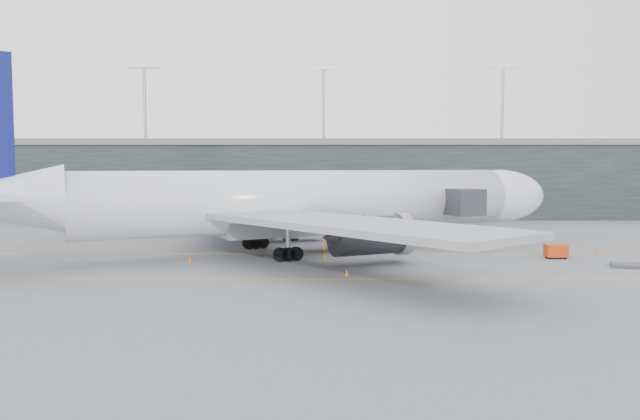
{
  "coord_description": "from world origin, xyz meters",
  "views": [
    {
      "loc": [
        4.71,
        -74.99,
        10.02
      ],
      "look_at": [
        4.48,
        -4.0,
        5.06
      ],
      "focal_mm": 35.0,
      "sensor_mm": 36.0,
      "label": 1
    }
  ],
  "objects": [
    {
      "name": "cone_wing_port",
      "position": [
        10.44,
        9.26,
        0.36
      ],
      "size": [
        0.46,
        0.46,
        0.73
      ],
      "primitive_type": "cone",
      "color": "#ED480D",
      "rests_on": "ground"
    },
    {
      "name": "cone_tail",
      "position": [
        -9.06,
        -10.64,
        0.36
      ],
      "size": [
        0.46,
        0.46,
        0.72
      ],
      "primitive_type": "cone",
      "color": "#DE5C0C",
      "rests_on": "ground"
    },
    {
      "name": "terminal",
      "position": [
        -0.0,
        58.0,
        7.62
      ],
      "size": [
        240.0,
        36.0,
        29.0
      ],
      "color": "black",
      "rests_on": "ground"
    },
    {
      "name": "ground",
      "position": [
        0.0,
        0.0,
        0.0
      ],
      "size": [
        320.0,
        320.0,
        0.0
      ],
      "primitive_type": "plane",
      "color": "slate",
      "rests_on": "ground"
    },
    {
      "name": "baggage_dolly",
      "position": [
        35.18,
        -13.31,
        0.18
      ],
      "size": [
        3.61,
        3.23,
        0.3
      ],
      "primitive_type": "cube",
      "rotation": [
        0.0,
        0.0,
        -0.33
      ],
      "color": "#39393E",
      "rests_on": "ground"
    },
    {
      "name": "taxiline_a",
      "position": [
        0.0,
        -4.0,
        0.01
      ],
      "size": [
        160.0,
        0.25,
        0.02
      ],
      "primitive_type": "cube",
      "color": "orange",
      "rests_on": "ground"
    },
    {
      "name": "cone_wing_stbd",
      "position": [
        6.97,
        -18.43,
        0.32
      ],
      "size": [
        0.4,
        0.4,
        0.64
      ],
      "primitive_type": "cone",
      "color": "orange",
      "rests_on": "ground"
    },
    {
      "name": "uld_b",
      "position": [
        -2.68,
        11.48,
        0.86
      ],
      "size": [
        2.0,
        1.7,
        1.64
      ],
      "rotation": [
        0.0,
        0.0,
        -0.15
      ],
      "color": "#313136",
      "rests_on": "ground"
    },
    {
      "name": "taxiline_b",
      "position": [
        0.0,
        -20.0,
        0.01
      ],
      "size": [
        160.0,
        0.25,
        0.02
      ],
      "primitive_type": "cube",
      "color": "orange",
      "rests_on": "ground"
    },
    {
      "name": "main_aircraft",
      "position": [
        2.53,
        -2.8,
        5.85
      ],
      "size": [
        70.73,
        65.13,
        20.85
      ],
      "rotation": [
        0.0,
        0.0,
        0.43
      ],
      "color": "silver",
      "rests_on": "ground"
    },
    {
      "name": "uld_c",
      "position": [
        0.44,
        9.48,
        0.9
      ],
      "size": [
        2.26,
        2.03,
        1.71
      ],
      "rotation": [
        0.0,
        0.0,
        0.33
      ],
      "color": "#313136",
      "rests_on": "ground"
    },
    {
      "name": "jet_bridge",
      "position": [
        15.34,
        24.98,
        5.55
      ],
      "size": [
        20.22,
        46.79,
        7.41
      ],
      "rotation": [
        0.0,
        0.0,
        0.36
      ],
      "color": "#2D2D32",
      "rests_on": "ground"
    },
    {
      "name": "taxiline_lead_main",
      "position": [
        5.0,
        20.0,
        0.01
      ],
      "size": [
        0.25,
        60.0,
        0.02
      ],
      "primitive_type": "cube",
      "color": "orange",
      "rests_on": "ground"
    },
    {
      "name": "uld_a",
      "position": [
        -4.19,
        9.09,
        1.08
      ],
      "size": [
        2.79,
        2.57,
        2.05
      ],
      "rotation": [
        0.0,
        0.0,
        0.42
      ],
      "color": "#313136",
      "rests_on": "ground"
    },
    {
      "name": "cone_nose",
      "position": [
        35.89,
        -4.92,
        0.34
      ],
      "size": [
        0.43,
        0.43,
        0.68
      ],
      "primitive_type": "cone",
      "color": "#E5560C",
      "rests_on": "ground"
    },
    {
      "name": "gse_cart",
      "position": [
        30.23,
        -7.52,
        0.86
      ],
      "size": [
        2.3,
        1.5,
        1.54
      ],
      "rotation": [
        0.0,
        0.0,
        0.03
      ],
      "color": "#BC310D",
      "rests_on": "ground"
    }
  ]
}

